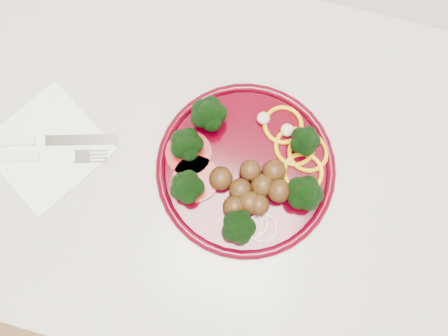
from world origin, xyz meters
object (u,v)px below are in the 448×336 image
(napkin, at_px, (48,147))
(fork, at_px, (28,157))
(knife, at_px, (32,141))
(plate, at_px, (244,170))

(napkin, distance_m, fork, 0.03)
(knife, height_order, fork, knife)
(plate, relative_size, knife, 1.37)
(knife, bearing_deg, napkin, -22.66)
(knife, relative_size, fork, 1.13)
(fork, bearing_deg, plate, -5.04)
(knife, xyz_separation_m, fork, (0.00, -0.03, -0.00))
(plate, bearing_deg, fork, -168.41)
(plate, distance_m, knife, 0.32)
(napkin, xyz_separation_m, knife, (-0.02, 0.00, 0.01))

